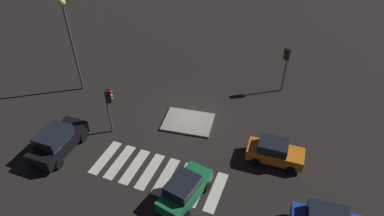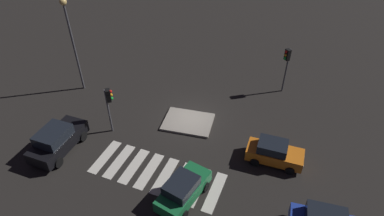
% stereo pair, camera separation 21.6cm
% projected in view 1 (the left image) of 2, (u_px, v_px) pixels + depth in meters
% --- Properties ---
extents(ground_plane, '(80.00, 80.00, 0.00)m').
position_uv_depth(ground_plane, '(192.00, 118.00, 25.91)').
color(ground_plane, black).
extents(traffic_island, '(4.09, 3.29, 0.18)m').
position_uv_depth(traffic_island, '(188.00, 122.00, 25.37)').
color(traffic_island, gray).
rests_on(traffic_island, ground).
extents(car_green, '(2.38, 4.11, 1.71)m').
position_uv_depth(car_green, '(185.00, 189.00, 19.33)').
color(car_green, '#196B38').
rests_on(car_green, ground).
extents(car_black, '(2.19, 4.51, 1.94)m').
position_uv_depth(car_black, '(58.00, 141.00, 22.44)').
color(car_black, black).
rests_on(car_black, ground).
extents(car_orange, '(3.84, 1.92, 1.64)m').
position_uv_depth(car_orange, '(275.00, 152.00, 21.82)').
color(car_orange, orange).
rests_on(car_orange, ground).
extents(traffic_light_north, '(0.54, 0.53, 4.13)m').
position_uv_depth(traffic_light_north, '(286.00, 60.00, 26.99)').
color(traffic_light_north, '#47474C').
rests_on(traffic_light_north, ground).
extents(traffic_light_south, '(0.53, 0.54, 3.75)m').
position_uv_depth(traffic_light_south, '(109.00, 101.00, 22.95)').
color(traffic_light_south, '#47474C').
rests_on(traffic_light_south, ground).
extents(street_lamp, '(0.56, 0.56, 8.13)m').
position_uv_depth(street_lamp, '(69.00, 31.00, 25.78)').
color(street_lamp, '#47474C').
rests_on(street_lamp, ground).
extents(crosswalk_near, '(8.75, 3.20, 0.02)m').
position_uv_depth(crosswalk_near, '(158.00, 174.00, 21.35)').
color(crosswalk_near, silver).
rests_on(crosswalk_near, ground).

